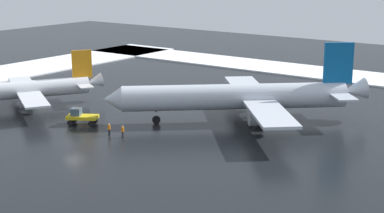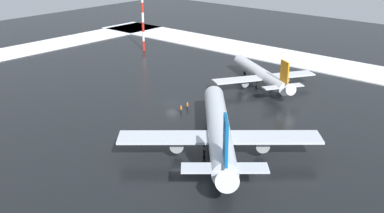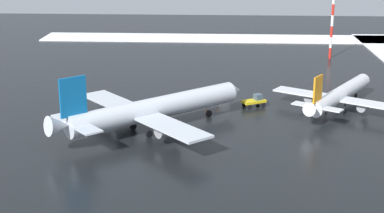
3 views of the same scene
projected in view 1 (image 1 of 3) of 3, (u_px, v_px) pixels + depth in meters
ground_plane at (74, 143)px, 78.96m from camera, size 240.00×240.00×0.00m
snow_bank_left at (297, 70)px, 131.49m from camera, size 14.00×116.00×0.29m
airplane_parked_portside at (241, 97)px, 88.58m from camera, size 30.65×32.75×11.96m
airplane_parked_starboard at (16, 90)px, 97.40m from camera, size 27.27×23.36×9.04m
pushback_tug at (81, 116)px, 87.77m from camera, size 4.18×5.09×2.50m
ground_crew_near_tug at (109, 129)px, 82.38m from camera, size 0.36×0.36×1.71m
ground_crew_by_nose_gear at (123, 131)px, 81.30m from camera, size 0.36×0.36×1.71m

